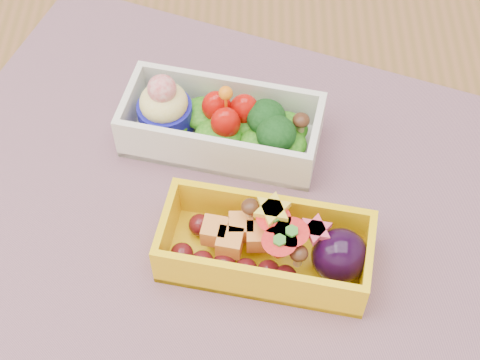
{
  "coord_description": "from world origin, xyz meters",
  "views": [
    {
      "loc": [
        0.02,
        -0.28,
        1.24
      ],
      "look_at": [
        0.02,
        0.04,
        0.79
      ],
      "focal_mm": 54.0,
      "sensor_mm": 36.0,
      "label": 1
    }
  ],
  "objects_px": {
    "placemat": "(231,213)",
    "bento_white": "(220,124)",
    "table": "(222,309)",
    "bento_yellow": "(270,247)"
  },
  "relations": [
    {
      "from": "placemat",
      "to": "bento_white",
      "type": "xyz_separation_m",
      "value": [
        -0.01,
        0.07,
        0.02
      ]
    },
    {
      "from": "table",
      "to": "placemat",
      "type": "bearing_deg",
      "value": 77.89
    },
    {
      "from": "table",
      "to": "bento_white",
      "type": "xyz_separation_m",
      "value": [
        -0.0,
        0.11,
        0.12
      ]
    },
    {
      "from": "table",
      "to": "placemat",
      "type": "relative_size",
      "value": 2.34
    },
    {
      "from": "placemat",
      "to": "bento_yellow",
      "type": "bearing_deg",
      "value": -55.59
    },
    {
      "from": "table",
      "to": "bento_yellow",
      "type": "relative_size",
      "value": 7.28
    },
    {
      "from": "table",
      "to": "bento_yellow",
      "type": "distance_m",
      "value": 0.13
    },
    {
      "from": "bento_white",
      "to": "placemat",
      "type": "bearing_deg",
      "value": -70.04
    },
    {
      "from": "bento_white",
      "to": "bento_yellow",
      "type": "height_order",
      "value": "bento_white"
    },
    {
      "from": "table",
      "to": "placemat",
      "type": "height_order",
      "value": "placemat"
    }
  ]
}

